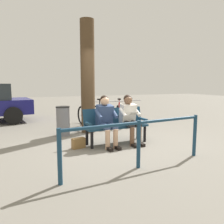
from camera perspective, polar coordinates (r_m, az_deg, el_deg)
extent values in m
plane|color=slate|center=(5.60, 1.88, -8.02)|extent=(40.00, 40.00, 0.00)
cube|color=navy|center=(5.52, 1.21, -3.72)|extent=(1.62, 0.52, 0.05)
cube|color=navy|center=(5.65, 0.34, -1.04)|extent=(1.60, 0.22, 0.42)
cube|color=navy|center=(5.88, 7.83, -1.77)|extent=(0.08, 0.40, 0.05)
cube|color=navy|center=(5.20, -6.28, -2.94)|extent=(0.08, 0.40, 0.05)
cylinder|color=black|center=(5.79, 8.37, -5.56)|extent=(0.07, 0.07, 0.40)
cylinder|color=black|center=(5.14, -5.15, -7.17)|extent=(0.07, 0.07, 0.40)
cylinder|color=black|center=(6.06, 6.56, -4.93)|extent=(0.07, 0.07, 0.40)
cylinder|color=black|center=(5.45, -6.43, -6.34)|extent=(0.07, 0.07, 0.40)
cube|color=white|center=(5.64, 4.01, -0.56)|extent=(0.40, 0.33, 0.55)
sphere|color=brown|center=(5.59, 4.14, 3.02)|extent=(0.21, 0.21, 0.21)
sphere|color=black|center=(5.61, 3.99, 3.41)|extent=(0.20, 0.20, 0.20)
cylinder|color=#262628|center=(5.56, 5.91, -3.00)|extent=(0.17, 0.41, 0.15)
cylinder|color=brown|center=(5.45, 6.98, -6.08)|extent=(0.11, 0.11, 0.45)
cube|color=black|center=(5.42, 7.53, -8.25)|extent=(0.10, 0.22, 0.07)
cylinder|color=white|center=(5.64, 6.39, 0.04)|extent=(0.11, 0.31, 0.23)
cylinder|color=#262628|center=(5.46, 4.12, -3.17)|extent=(0.17, 0.41, 0.15)
cylinder|color=brown|center=(5.35, 5.17, -6.32)|extent=(0.11, 0.11, 0.45)
cube|color=black|center=(5.31, 5.71, -8.53)|extent=(0.10, 0.22, 0.07)
cylinder|color=white|center=(5.43, 2.81, -0.20)|extent=(0.11, 0.31, 0.23)
cube|color=silver|center=(5.38, 5.60, -0.33)|extent=(0.21, 0.13, 0.09)
cube|color=#334772|center=(5.36, -1.94, -0.98)|extent=(0.40, 0.33, 0.55)
sphere|color=#D8A884|center=(5.30, -1.87, 2.79)|extent=(0.21, 0.21, 0.21)
sphere|color=black|center=(5.32, -2.00, 3.21)|extent=(0.20, 0.20, 0.20)
cylinder|color=#334772|center=(5.26, -0.05, -3.57)|extent=(0.17, 0.41, 0.15)
cylinder|color=#D8A884|center=(5.14, 0.93, -6.85)|extent=(0.11, 0.11, 0.45)
cube|color=black|center=(5.10, 1.44, -9.17)|extent=(0.10, 0.22, 0.07)
cylinder|color=#334772|center=(5.32, 0.55, -0.34)|extent=(0.11, 0.31, 0.23)
cylinder|color=#334772|center=(5.17, -2.05, -3.75)|extent=(0.17, 0.41, 0.15)
cylinder|color=#D8A884|center=(5.06, -1.11, -7.09)|extent=(0.11, 0.11, 0.45)
cube|color=black|center=(5.02, -0.62, -9.45)|extent=(0.10, 0.22, 0.07)
cylinder|color=#334772|center=(5.16, -3.44, -0.61)|extent=(0.11, 0.31, 0.23)
cube|color=olive|center=(5.23, -8.58, -7.87)|extent=(0.32, 0.20, 0.24)
cylinder|color=#4C3823|center=(6.75, -6.25, 8.84)|extent=(0.42, 0.42, 3.33)
cylinder|color=slate|center=(6.51, -12.42, -2.38)|extent=(0.37, 0.37, 0.81)
cylinder|color=black|center=(6.45, -12.52, 1.29)|extent=(0.39, 0.39, 0.03)
torus|color=black|center=(7.92, 5.81, -1.05)|extent=(0.23, 0.65, 0.66)
cylinder|color=silver|center=(7.92, 5.81, -1.05)|extent=(0.06, 0.07, 0.06)
torus|color=black|center=(8.91, 4.25, -0.09)|extent=(0.23, 0.65, 0.66)
cylinder|color=silver|center=(8.91, 4.25, -0.09)|extent=(0.06, 0.07, 0.06)
cylinder|color=silver|center=(8.37, 5.02, 2.04)|extent=(0.20, 0.62, 0.04)
cylinder|color=silver|center=(8.31, 5.13, 0.61)|extent=(0.19, 0.59, 0.43)
cylinder|color=silver|center=(8.55, 4.73, 1.62)|extent=(0.04, 0.04, 0.55)
cube|color=black|center=(8.53, 4.75, 3.49)|extent=(0.14, 0.24, 0.05)
cylinder|color=#B2B2B7|center=(7.96, 5.69, 2.98)|extent=(0.47, 0.15, 0.03)
torus|color=black|center=(7.54, 2.62, -1.45)|extent=(0.24, 0.65, 0.66)
cylinder|color=silver|center=(7.54, 2.62, -1.45)|extent=(0.06, 0.07, 0.06)
torus|color=black|center=(8.53, 1.52, -0.40)|extent=(0.24, 0.65, 0.66)
cylinder|color=silver|center=(8.53, 1.52, -0.40)|extent=(0.06, 0.07, 0.06)
cylinder|color=#B71414|center=(7.99, 2.05, 1.80)|extent=(0.21, 0.62, 0.04)
cylinder|color=#B71414|center=(7.93, 2.13, 0.31)|extent=(0.20, 0.58, 0.43)
cylinder|color=#B71414|center=(8.18, 1.85, 1.37)|extent=(0.04, 0.04, 0.55)
cube|color=black|center=(8.15, 1.86, 3.33)|extent=(0.15, 0.24, 0.05)
cylinder|color=#B2B2B7|center=(7.57, 2.52, 2.78)|extent=(0.47, 0.16, 0.03)
torus|color=black|center=(7.44, -0.54, -1.56)|extent=(0.17, 0.66, 0.66)
cylinder|color=silver|center=(7.44, -0.54, -1.56)|extent=(0.06, 0.07, 0.06)
torus|color=black|center=(8.31, -4.24, -0.63)|extent=(0.17, 0.66, 0.66)
cylinder|color=silver|center=(8.31, -4.24, -0.63)|extent=(0.06, 0.07, 0.06)
cylinder|color=black|center=(7.82, -2.51, 1.68)|extent=(0.14, 0.63, 0.04)
cylinder|color=black|center=(7.78, -2.21, 0.17)|extent=(0.14, 0.59, 0.43)
cylinder|color=black|center=(7.99, -3.16, 1.22)|extent=(0.04, 0.04, 0.55)
cube|color=black|center=(7.97, -3.18, 3.22)|extent=(0.12, 0.23, 0.05)
cylinder|color=#B2B2B7|center=(7.46, -0.96, 2.72)|extent=(0.48, 0.11, 0.03)
torus|color=black|center=(7.27, -4.85, -1.79)|extent=(0.14, 0.66, 0.66)
cylinder|color=silver|center=(7.27, -4.85, -1.79)|extent=(0.06, 0.07, 0.06)
torus|color=black|center=(8.20, -7.85, -0.79)|extent=(0.14, 0.66, 0.66)
cylinder|color=silver|center=(8.20, -7.85, -0.79)|extent=(0.06, 0.07, 0.06)
cylinder|color=#1E519E|center=(7.69, -6.48, 1.54)|extent=(0.12, 0.63, 0.04)
cylinder|color=#1E519E|center=(7.64, -6.22, -0.01)|extent=(0.11, 0.60, 0.43)
cylinder|color=#1E519E|center=(7.86, -7.00, 1.08)|extent=(0.04, 0.04, 0.55)
cube|color=black|center=(7.84, -7.03, 3.11)|extent=(0.12, 0.23, 0.05)
cylinder|color=#B2B2B7|center=(7.30, -5.23, 2.58)|extent=(0.48, 0.09, 0.03)
cylinder|color=navy|center=(4.89, 20.40, -5.65)|extent=(0.07, 0.07, 0.85)
cylinder|color=navy|center=(3.97, 6.82, -8.22)|extent=(0.07, 0.07, 0.85)
cylinder|color=navy|center=(3.39, -13.27, -11.11)|extent=(0.07, 0.07, 0.85)
cylinder|color=navy|center=(3.89, 6.90, -2.74)|extent=(2.79, 0.33, 0.06)
cylinder|color=black|center=(8.80, -23.94, -0.87)|extent=(0.66, 0.30, 0.64)
cylinder|color=black|center=(10.58, -24.97, 0.37)|extent=(0.66, 0.30, 0.64)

